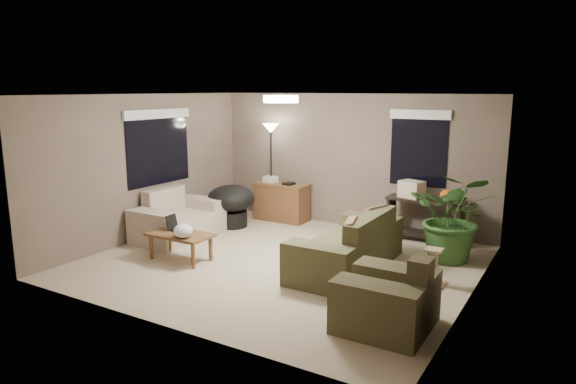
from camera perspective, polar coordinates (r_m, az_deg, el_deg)
The scene contains 20 objects.
room_shell at distance 7.56m, azimuth -0.77°, elevation 1.23°, with size 5.50×5.50×5.50m.
main_sofa at distance 7.54m, azimuth 6.86°, elevation -6.36°, with size 0.95×2.20×0.85m.
throw_pillows at distance 7.35m, azimuth 8.75°, elevation -4.00°, with size 0.35×1.40×0.47m.
loveseat at distance 9.28m, azimuth -12.18°, elevation -3.13°, with size 0.90×1.60×0.85m.
armchair at distance 5.85m, azimuth 11.01°, elevation -11.85°, with size 0.95×1.00×0.85m.
coffee_table at distance 8.03m, azimuth -11.88°, elevation -4.95°, with size 1.00×0.55×0.42m.
laptop at distance 8.18m, azimuth -12.31°, elevation -3.78°, with size 0.39×0.32×0.24m.
plastic_bag at distance 7.75m, azimuth -11.58°, elevation -4.26°, with size 0.30×0.27×0.21m, color white.
desk at distance 10.20m, azimuth -0.74°, elevation -1.09°, with size 1.10×0.50×0.75m.
desk_papers at distance 10.19m, azimuth -1.52°, elevation 1.32°, with size 0.69×0.29×0.12m.
console_table at distance 9.07m, azimuth 14.95°, elevation -2.69°, with size 1.30×0.40×0.75m.
pumpkin at distance 8.90m, azimuth 17.25°, elevation -0.39°, with size 0.23×0.23×0.19m, color orange.
cardboard_box at distance 9.04m, azimuth 13.57°, elevation 0.31°, with size 0.39×0.29×0.29m, color beige.
papasan_chair at distance 9.79m, azimuth -6.33°, elevation -1.17°, with size 0.93×0.93×0.80m.
floor_lamp at distance 10.16m, azimuth -1.92°, elevation 5.82°, with size 0.32×0.32×1.91m.
ceiling_fixture at distance 7.44m, azimuth -0.80°, elevation 10.29°, with size 0.50×0.50×0.10m, color white.
houseplant at distance 8.16m, azimuth 17.98°, elevation -3.69°, with size 1.24×1.38×1.08m, color #2D5923.
cat_scratching_post at distance 7.20m, azimuth 15.82°, elevation -8.26°, with size 0.32×0.32×0.50m.
window_left at distance 9.40m, azimuth -14.22°, elevation 6.18°, with size 0.05×1.56×1.33m.
window_back at distance 9.23m, azimuth 14.37°, elevation 6.09°, with size 1.06×0.05×1.33m.
Camera 1 is at (3.87, -6.35, 2.59)m, focal length 32.00 mm.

